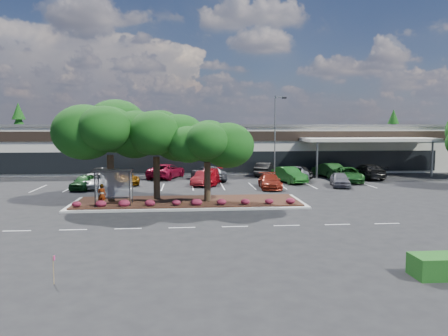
{
  "coord_description": "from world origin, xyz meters",
  "views": [
    {
      "loc": [
        -2.08,
        -29.87,
        6.13
      ],
      "look_at": [
        1.0,
        6.04,
        2.6
      ],
      "focal_mm": 35.0,
      "sensor_mm": 36.0,
      "label": 1
    }
  ],
  "objects": [
    {
      "name": "car_12",
      "position": [
        0.25,
        18.24,
        0.81
      ],
      "size": [
        4.22,
        6.38,
        1.63
      ],
      "primitive_type": "imported",
      "rotation": [
        0.0,
        0.0,
        3.42
      ],
      "color": "#4D4E54",
      "rests_on": "ground"
    },
    {
      "name": "landscape_island",
      "position": [
        -2.0,
        4.0,
        0.12
      ],
      "size": [
        18.0,
        6.0,
        0.26
      ],
      "color": "#ADADA7",
      "rests_on": "ground"
    },
    {
      "name": "car_14",
      "position": [
        9.95,
        17.88,
        0.8
      ],
      "size": [
        3.36,
        6.03,
        1.6
      ],
      "primitive_type": "imported",
      "rotation": [
        0.0,
        0.0,
        3.01
      ],
      "color": "slate",
      "rests_on": "ground"
    },
    {
      "name": "island_tree_west",
      "position": [
        -8.0,
        4.5,
        4.21
      ],
      "size": [
        7.2,
        7.2,
        7.89
      ],
      "primitive_type": null,
      "color": "black",
      "rests_on": "landscape_island"
    },
    {
      "name": "car_2",
      "position": [
        -8.62,
        15.88,
        0.71
      ],
      "size": [
        4.07,
        5.62,
        1.42
      ],
      "primitive_type": "imported",
      "rotation": [
        0.0,
        0.0,
        0.38
      ],
      "color": "#693B06",
      "rests_on": "ground"
    },
    {
      "name": "conifer_north_west",
      "position": [
        -30.0,
        46.0,
        5.0
      ],
      "size": [
        4.4,
        4.4,
        10.0
      ],
      "primitive_type": "cone",
      "color": "black",
      "rests_on": "ground"
    },
    {
      "name": "shrub_row",
      "position": [
        -2.0,
        1.9,
        0.51
      ],
      "size": [
        17.0,
        0.8,
        0.5
      ],
      "primitive_type": null,
      "color": "maroon",
      "rests_on": "landscape_island"
    },
    {
      "name": "car_0",
      "position": [
        -11.91,
        12.66,
        0.71
      ],
      "size": [
        2.4,
        4.39,
        1.42
      ],
      "primitive_type": "imported",
      "rotation": [
        0.0,
        0.0,
        -0.18
      ],
      "color": "#154318",
      "rests_on": "ground"
    },
    {
      "name": "island_tree_mid",
      "position": [
        -4.5,
        5.2,
        3.92
      ],
      "size": [
        6.6,
        6.6,
        7.32
      ],
      "primitive_type": null,
      "color": "black",
      "rests_on": "landscape_island"
    },
    {
      "name": "car_7",
      "position": [
        13.21,
        12.37,
        0.72
      ],
      "size": [
        2.57,
        4.5,
        1.44
      ],
      "primitive_type": "imported",
      "rotation": [
        0.0,
        0.0,
        -0.22
      ],
      "color": "slate",
      "rests_on": "ground"
    },
    {
      "name": "car_1",
      "position": [
        -11.18,
        13.56,
        0.7
      ],
      "size": [
        3.54,
        5.47,
        1.4
      ],
      "primitive_type": "imported",
      "rotation": [
        0.0,
        0.0,
        0.26
      ],
      "color": "silver",
      "rests_on": "ground"
    },
    {
      "name": "car_6",
      "position": [
        8.85,
        15.82,
        0.84
      ],
      "size": [
        3.16,
        5.38,
        1.68
      ],
      "primitive_type": "imported",
      "rotation": [
        0.0,
        0.0,
        0.29
      ],
      "color": "#175318",
      "rests_on": "ground"
    },
    {
      "name": "car_11",
      "position": [
        -4.46,
        20.92,
        0.84
      ],
      "size": [
        4.74,
        6.65,
        1.68
      ],
      "primitive_type": "imported",
      "rotation": [
        0.0,
        0.0,
        2.78
      ],
      "color": "maroon",
      "rests_on": "ground"
    },
    {
      "name": "car_5",
      "position": [
        5.97,
        11.71,
        0.71
      ],
      "size": [
        2.28,
        4.99,
        1.41
      ],
      "primitive_type": "imported",
      "rotation": [
        0.0,
        0.0,
        -0.06
      ],
      "color": "maroon",
      "rests_on": "ground"
    },
    {
      "name": "car_3",
      "position": [
        -0.33,
        14.62,
        0.73
      ],
      "size": [
        2.98,
        4.66,
        1.45
      ],
      "primitive_type": "imported",
      "rotation": [
        0.0,
        0.0,
        -0.36
      ],
      "color": "maroon",
      "rests_on": "ground"
    },
    {
      "name": "light_pole",
      "position": [
        7.37,
        15.84,
        4.08
      ],
      "size": [
        1.42,
        0.73,
        9.24
      ],
      "rotation": [
        0.0,
        0.0,
        -0.29
      ],
      "color": "#ADADA7",
      "rests_on": "ground"
    },
    {
      "name": "car_13",
      "position": [
        7.37,
        22.39,
        0.83
      ],
      "size": [
        3.39,
        5.36,
        1.67
      ],
      "primitive_type": "imported",
      "rotation": [
        0.0,
        0.0,
        2.79
      ],
      "color": "black",
      "rests_on": "ground"
    },
    {
      "name": "lane_markings",
      "position": [
        -0.14,
        10.42,
        0.01
      ],
      "size": [
        33.12,
        20.06,
        0.01
      ],
      "color": "silver",
      "rests_on": "ground"
    },
    {
      "name": "survey_stake",
      "position": [
        -7.23,
        -13.0,
        0.72
      ],
      "size": [
        0.07,
        0.14,
        1.13
      ],
      "color": "#9C7F51",
      "rests_on": "ground"
    },
    {
      "name": "car_17",
      "position": [
        18.59,
        18.38,
        0.86
      ],
      "size": [
        2.63,
        6.01,
        1.72
      ],
      "primitive_type": "imported",
      "rotation": [
        0.0,
        0.0,
        3.18
      ],
      "color": "black",
      "rests_on": "ground"
    },
    {
      "name": "island_tree_east",
      "position": [
        -0.5,
        3.7,
        3.51
      ],
      "size": [
        5.8,
        5.8,
        6.5
      ],
      "primitive_type": null,
      "color": "black",
      "rests_on": "landscape_island"
    },
    {
      "name": "car_15",
      "position": [
        10.47,
        18.83,
        0.81
      ],
      "size": [
        3.0,
        5.09,
        1.63
      ],
      "primitive_type": "imported",
      "rotation": [
        0.0,
        0.0,
        3.38
      ],
      "color": "black",
      "rests_on": "ground"
    },
    {
      "name": "ground",
      "position": [
        0.0,
        0.0,
        0.0
      ],
      "size": [
        160.0,
        160.0,
        0.0
      ],
      "primitive_type": "plane",
      "color": "black",
      "rests_on": "ground"
    },
    {
      "name": "conifer_north_east",
      "position": [
        34.0,
        44.0,
        4.5
      ],
      "size": [
        3.96,
        3.96,
        9.0
      ],
      "primitive_type": "cone",
      "color": "black",
      "rests_on": "ground"
    },
    {
      "name": "person_waiting",
      "position": [
        -8.26,
        2.14,
        1.08
      ],
      "size": [
        0.62,
        0.42,
        1.65
      ],
      "primitive_type": "imported",
      "rotation": [
        0.0,
        0.0,
        3.1
      ],
      "color": "#594C47",
      "rests_on": "landscape_island"
    },
    {
      "name": "car_9",
      "position": [
        -11.24,
        19.22,
        0.74
      ],
      "size": [
        2.48,
        4.75,
        1.49
      ],
      "primitive_type": "imported",
      "rotation": [
        0.0,
        0.0,
        2.93
      ],
      "color": "black",
      "rests_on": "ground"
    },
    {
      "name": "car_8",
      "position": [
        15.33,
        15.79,
        0.8
      ],
      "size": [
        3.53,
        6.08,
        1.59
      ],
      "primitive_type": "imported",
      "rotation": [
        0.0,
        0.0,
        -0.16
      ],
      "color": "#1D561D",
      "rests_on": "ground"
    },
    {
      "name": "car_16",
      "position": [
        14.66,
        20.48,
        0.84
      ],
      "size": [
        2.83,
        5.34,
        1.67
      ],
      "primitive_type": "imported",
      "rotation": [
        0.0,
        0.0,
        3.36
      ],
      "color": "#194218",
      "rests_on": "ground"
    },
    {
      "name": "bus_shelter",
      "position": [
        -7.5,
        2.95,
        2.31
      ],
      "size": [
        2.75,
        1.55,
        2.59
      ],
      "color": "black",
      "rests_on": "landscape_island"
    },
    {
      "name": "retail_store",
      "position": [
        0.06,
        33.91,
        3.15
      ],
      "size": [
        80.4,
        25.2,
        6.25
      ],
      "color": "beige",
      "rests_on": "ground"
    },
    {
      "name": "car_10",
      "position": [
        -4.77,
        21.17,
        0.68
      ],
      "size": [
        2.74,
        4.29,
        1.36
      ],
      "primitive_type": "imported",
      "rotation": [
        0.0,
        0.0,
        2.83
      ],
      "color": "black",
      "rests_on": "ground"
    },
    {
      "name": "car_4",
      "position": [
        0.27,
        15.48,
        0.79
      ],
      "size": [
        3.52,
        5.82,
        1.58
      ],
      "primitive_type": "imported",
      "rotation": [
        0.0,
        0.0,
        -0.26
      ],
      "color": "#99060F",
      "rests_on": "ground"
    }
  ]
}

